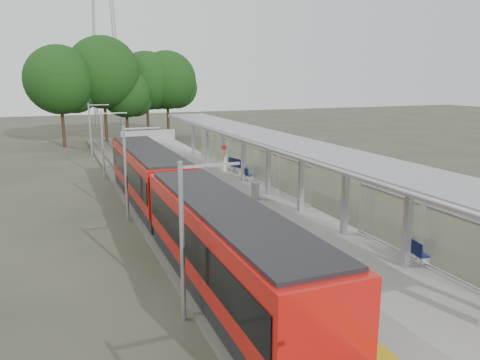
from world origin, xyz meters
The scene contains 14 objects.
trackbed centered at (-4.50, 20.00, 0.12)m, with size 3.00×70.00×0.24m, color #59544C.
platform centered at (0.00, 20.00, 0.50)m, with size 6.00×50.00×1.00m, color gray.
tactile_strip centered at (-2.55, 20.00, 1.01)m, with size 0.60×50.00×0.02m, color gold.
end_fence centered at (0.00, 44.95, 1.60)m, with size 6.00×0.10×1.20m, color #9EA0A5.
train centered at (-4.50, 14.80, 2.05)m, with size 2.74×27.60×3.62m.
canopy centered at (1.61, 16.19, 4.20)m, with size 3.27×38.00×3.66m.
pylon centered at (-1.00, 73.00, 19.00)m, with size 8.00×4.00×38.00m, color #9EA0A5, non-canonical shape.
tree_cluster centered at (-1.66, 53.14, 7.68)m, with size 21.15×12.45×12.81m.
catenary_masts centered at (-6.22, 19.00, 2.91)m, with size 2.08×48.16×5.40m.
bench_near centered at (2.62, 6.23, 1.49)m, with size 0.66×1.41×0.92m.
bench_mid centered at (2.32, 22.17, 1.48)m, with size 0.58×1.38×0.91m.
bench_far centered at (2.61, 24.74, 1.57)m, with size 0.90×1.66×1.09m.
info_pillar_far centered at (2.01, 25.88, 1.83)m, with size 0.43×0.43×1.91m.
litter_bin centered at (0.75, 17.14, 1.50)m, with size 0.49×0.49×1.01m, color #9EA0A5.
Camera 1 is at (-9.92, -6.99, 7.96)m, focal length 35.00 mm.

